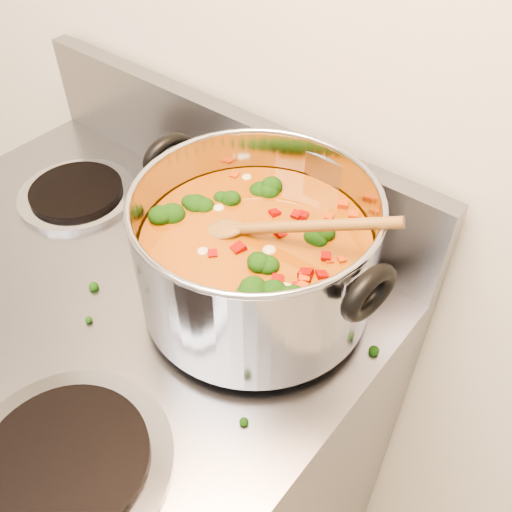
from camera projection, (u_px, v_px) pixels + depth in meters
The scene contains 4 objects.
electric_range at pixel (127, 456), 1.10m from camera, with size 0.76×0.69×1.08m.
stockpot at pixel (256, 255), 0.71m from camera, with size 0.36×0.30×0.18m.
wooden_spoon at pixel (263, 228), 0.68m from camera, with size 0.24×0.11×0.09m.
cooktop_crumbs at pixel (291, 294), 0.78m from camera, with size 0.30×0.25×0.01m.
Camera 1 is at (0.50, 0.92, 1.51)m, focal length 40.00 mm.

